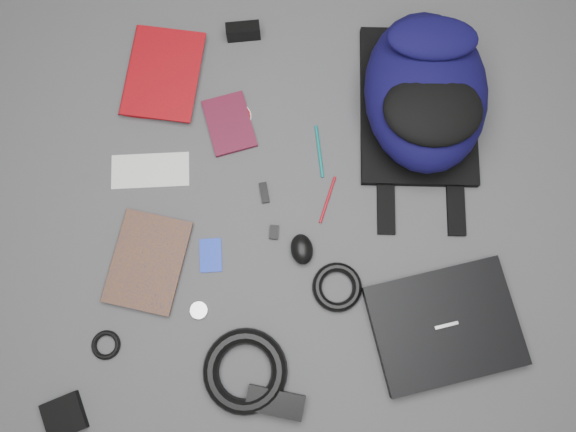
{
  "coord_description": "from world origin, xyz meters",
  "views": [
    {
      "loc": [
        0.0,
        -0.31,
        1.47
      ],
      "look_at": [
        0.0,
        0.0,
        0.02
      ],
      "focal_mm": 35.0,
      "sensor_mm": 36.0,
      "label": 1
    }
  ],
  "objects_px": {
    "laptop": "(445,325)",
    "textbook_red": "(128,70)",
    "dvd_case": "(229,124)",
    "compact_camera": "(243,31)",
    "pouch": "(64,416)",
    "power_brick": "(275,403)",
    "comic_book": "(114,254)",
    "mouse": "(302,249)",
    "backpack": "(426,91)"
  },
  "relations": [
    {
      "from": "pouch",
      "to": "power_brick",
      "type": "bearing_deg",
      "value": 4.42
    },
    {
      "from": "compact_camera",
      "to": "power_brick",
      "type": "distance_m",
      "value": 1.01
    },
    {
      "from": "backpack",
      "to": "power_brick",
      "type": "bearing_deg",
      "value": -115.28
    },
    {
      "from": "backpack",
      "to": "mouse",
      "type": "height_order",
      "value": "backpack"
    },
    {
      "from": "mouse",
      "to": "power_brick",
      "type": "xyz_separation_m",
      "value": [
        -0.06,
        -0.38,
        -0.0
      ]
    },
    {
      "from": "comic_book",
      "to": "pouch",
      "type": "relative_size",
      "value": 2.67
    },
    {
      "from": "textbook_red",
      "to": "mouse",
      "type": "bearing_deg",
      "value": -38.86
    },
    {
      "from": "laptop",
      "to": "pouch",
      "type": "relative_size",
      "value": 3.82
    },
    {
      "from": "power_brick",
      "to": "backpack",
      "type": "bearing_deg",
      "value": 75.12
    },
    {
      "from": "comic_book",
      "to": "dvd_case",
      "type": "bearing_deg",
      "value": 63.49
    },
    {
      "from": "laptop",
      "to": "power_brick",
      "type": "xyz_separation_m",
      "value": [
        -0.43,
        -0.19,
        -0.0
      ]
    },
    {
      "from": "power_brick",
      "to": "pouch",
      "type": "xyz_separation_m",
      "value": [
        -0.52,
        -0.04,
        -0.01
      ]
    },
    {
      "from": "textbook_red",
      "to": "comic_book",
      "type": "distance_m",
      "value": 0.52
    },
    {
      "from": "dvd_case",
      "to": "power_brick",
      "type": "bearing_deg",
      "value": -95.81
    },
    {
      "from": "backpack",
      "to": "laptop",
      "type": "xyz_separation_m",
      "value": [
        0.05,
        -0.6,
        -0.09
      ]
    },
    {
      "from": "dvd_case",
      "to": "textbook_red",
      "type": "bearing_deg",
      "value": 135.5
    },
    {
      "from": "dvd_case",
      "to": "compact_camera",
      "type": "relative_size",
      "value": 1.75
    },
    {
      "from": "backpack",
      "to": "comic_book",
      "type": "distance_m",
      "value": 0.92
    },
    {
      "from": "backpack",
      "to": "mouse",
      "type": "xyz_separation_m",
      "value": [
        -0.32,
        -0.41,
        -0.08
      ]
    },
    {
      "from": "backpack",
      "to": "textbook_red",
      "type": "xyz_separation_m",
      "value": [
        -0.81,
        0.09,
        -0.09
      ]
    },
    {
      "from": "textbook_red",
      "to": "comic_book",
      "type": "relative_size",
      "value": 1.08
    },
    {
      "from": "comic_book",
      "to": "power_brick",
      "type": "xyz_separation_m",
      "value": [
        0.43,
        -0.37,
        0.01
      ]
    },
    {
      "from": "textbook_red",
      "to": "pouch",
      "type": "bearing_deg",
      "value": -88.77
    },
    {
      "from": "textbook_red",
      "to": "mouse",
      "type": "xyz_separation_m",
      "value": [
        0.5,
        -0.51,
        0.01
      ]
    },
    {
      "from": "laptop",
      "to": "mouse",
      "type": "bearing_deg",
      "value": 138.35
    },
    {
      "from": "compact_camera",
      "to": "dvd_case",
      "type": "bearing_deg",
      "value": -103.24
    },
    {
      "from": "laptop",
      "to": "dvd_case",
      "type": "bearing_deg",
      "value": 122.3
    },
    {
      "from": "laptop",
      "to": "dvd_case",
      "type": "relative_size",
      "value": 2.16
    },
    {
      "from": "dvd_case",
      "to": "pouch",
      "type": "distance_m",
      "value": 0.86
    },
    {
      "from": "laptop",
      "to": "pouch",
      "type": "xyz_separation_m",
      "value": [
        -0.95,
        -0.23,
        -0.01
      ]
    },
    {
      "from": "pouch",
      "to": "backpack",
      "type": "bearing_deg",
      "value": 42.74
    },
    {
      "from": "laptop",
      "to": "mouse",
      "type": "relative_size",
      "value": 4.41
    },
    {
      "from": "textbook_red",
      "to": "power_brick",
      "type": "relative_size",
      "value": 1.91
    },
    {
      "from": "laptop",
      "to": "comic_book",
      "type": "relative_size",
      "value": 1.43
    },
    {
      "from": "comic_book",
      "to": "mouse",
      "type": "relative_size",
      "value": 3.08
    },
    {
      "from": "textbook_red",
      "to": "power_brick",
      "type": "distance_m",
      "value": 0.99
    },
    {
      "from": "dvd_case",
      "to": "mouse",
      "type": "bearing_deg",
      "value": -76.54
    },
    {
      "from": "textbook_red",
      "to": "compact_camera",
      "type": "distance_m",
      "value": 0.34
    },
    {
      "from": "dvd_case",
      "to": "compact_camera",
      "type": "height_order",
      "value": "compact_camera"
    },
    {
      "from": "backpack",
      "to": "pouch",
      "type": "xyz_separation_m",
      "value": [
        -0.9,
        -0.83,
        -0.09
      ]
    },
    {
      "from": "textbook_red",
      "to": "dvd_case",
      "type": "height_order",
      "value": "textbook_red"
    },
    {
      "from": "power_brick",
      "to": "textbook_red",
      "type": "bearing_deg",
      "value": 126.75
    },
    {
      "from": "textbook_red",
      "to": "comic_book",
      "type": "height_order",
      "value": "textbook_red"
    },
    {
      "from": "laptop",
      "to": "textbook_red",
      "type": "bearing_deg",
      "value": 126.94
    },
    {
      "from": "backpack",
      "to": "textbook_red",
      "type": "relative_size",
      "value": 1.83
    },
    {
      "from": "mouse",
      "to": "pouch",
      "type": "distance_m",
      "value": 0.72
    },
    {
      "from": "backpack",
      "to": "mouse",
      "type": "distance_m",
      "value": 0.53
    },
    {
      "from": "textbook_red",
      "to": "dvd_case",
      "type": "xyz_separation_m",
      "value": [
        0.29,
        -0.15,
        -0.01
      ]
    },
    {
      "from": "dvd_case",
      "to": "pouch",
      "type": "xyz_separation_m",
      "value": [
        -0.38,
        -0.78,
        0.01
      ]
    },
    {
      "from": "compact_camera",
      "to": "mouse",
      "type": "xyz_separation_m",
      "value": [
        0.17,
        -0.62,
        -0.01
      ]
    }
  ]
}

